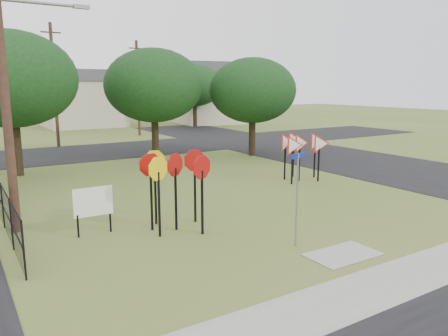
{
  "coord_description": "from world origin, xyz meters",
  "views": [
    {
      "loc": [
        -8.77,
        -10.23,
        4.58
      ],
      "look_at": [
        -0.46,
        3.0,
        1.6
      ],
      "focal_mm": 35.0,
      "sensor_mm": 36.0,
      "label": 1
    }
  ],
  "objects_px": {
    "info_board": "(93,203)",
    "street_name_sign": "(297,193)",
    "stop_sign_cluster": "(173,173)",
    "yield_sign_cluster": "(301,145)"
  },
  "relations": [
    {
      "from": "info_board",
      "to": "street_name_sign",
      "type": "bearing_deg",
      "value": -41.27
    },
    {
      "from": "stop_sign_cluster",
      "to": "info_board",
      "type": "xyz_separation_m",
      "value": [
        -2.31,
        0.84,
        -0.86
      ]
    },
    {
      "from": "yield_sign_cluster",
      "to": "info_board",
      "type": "xyz_separation_m",
      "value": [
        -10.79,
        -2.61,
        -0.73
      ]
    },
    {
      "from": "street_name_sign",
      "to": "stop_sign_cluster",
      "type": "bearing_deg",
      "value": 125.8
    },
    {
      "from": "street_name_sign",
      "to": "stop_sign_cluster",
      "type": "distance_m",
      "value": 3.99
    },
    {
      "from": "yield_sign_cluster",
      "to": "info_board",
      "type": "distance_m",
      "value": 11.12
    },
    {
      "from": "stop_sign_cluster",
      "to": "yield_sign_cluster",
      "type": "relative_size",
      "value": 0.84
    },
    {
      "from": "stop_sign_cluster",
      "to": "info_board",
      "type": "relative_size",
      "value": 1.67
    },
    {
      "from": "street_name_sign",
      "to": "yield_sign_cluster",
      "type": "xyz_separation_m",
      "value": [
        6.15,
        6.67,
        0.16
      ]
    },
    {
      "from": "street_name_sign",
      "to": "info_board",
      "type": "relative_size",
      "value": 1.8
    }
  ]
}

